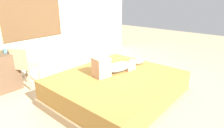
# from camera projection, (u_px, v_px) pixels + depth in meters

# --- Properties ---
(ground_plane) EXTENTS (16.00, 16.00, 0.00)m
(ground_plane) POSITION_uv_depth(u_px,v_px,m) (116.00, 100.00, 3.47)
(ground_plane) COLOR tan
(back_wall_with_window) EXTENTS (6.40, 0.14, 2.90)m
(back_wall_with_window) POSITION_uv_depth(u_px,v_px,m) (37.00, 12.00, 4.47)
(back_wall_with_window) COLOR silver
(back_wall_with_window) RESTS_ON ground
(bed) EXTENTS (2.15, 1.87, 0.48)m
(bed) POSITION_uv_depth(u_px,v_px,m) (117.00, 88.00, 3.39)
(bed) COLOR #997A56
(bed) RESTS_ON ground
(person_lying) EXTENTS (0.94, 0.41, 0.34)m
(person_lying) POSITION_uv_depth(u_px,v_px,m) (114.00, 67.00, 3.42)
(person_lying) COLOR #8C939E
(person_lying) RESTS_ON bed
(cat) EXTENTS (0.34, 0.20, 0.21)m
(cat) POSITION_uv_depth(u_px,v_px,m) (138.00, 61.00, 3.84)
(cat) COLOR gray
(cat) RESTS_ON bed
(cup) EXTENTS (0.07, 0.07, 0.09)m
(cup) POSITION_uv_depth(u_px,v_px,m) (5.00, 51.00, 3.71)
(cup) COLOR teal
(cup) RESTS_ON desk
(chair_by_desk) EXTENTS (0.51, 0.51, 0.86)m
(chair_by_desk) POSITION_uv_depth(u_px,v_px,m) (24.00, 65.00, 3.76)
(chair_by_desk) COLOR tan
(chair_by_desk) RESTS_ON ground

